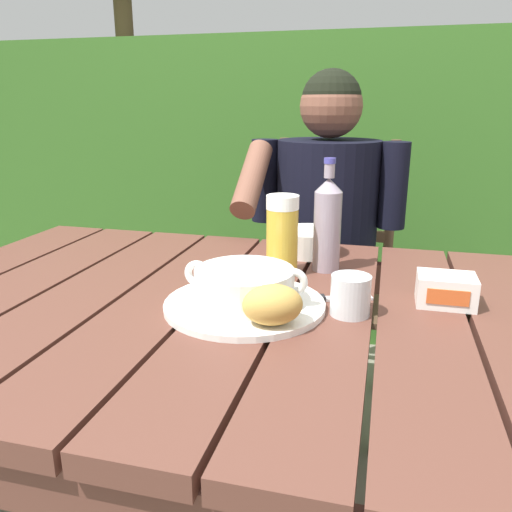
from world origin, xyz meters
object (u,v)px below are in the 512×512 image
(soup_bowl, at_px, (245,285))
(table_knife, at_px, (323,298))
(beer_glass, at_px, (282,235))
(diner_bowl, at_px, (308,242))
(beer_bottle, at_px, (327,223))
(chair_near_diner, at_px, (329,286))
(serving_plate, at_px, (245,305))
(butter_tub, at_px, (446,290))
(bread_roll, at_px, (273,305))
(person_eating, at_px, (323,237))
(water_glass_small, at_px, (351,295))

(soup_bowl, xyz_separation_m, table_knife, (0.14, 0.07, -0.04))
(beer_glass, height_order, diner_bowl, beer_glass)
(beer_bottle, bearing_deg, soup_bowl, -114.17)
(chair_near_diner, distance_m, serving_plate, 0.97)
(butter_tub, bearing_deg, bread_roll, -146.28)
(beer_glass, relative_size, beer_bottle, 0.70)
(chair_near_diner, xyz_separation_m, diner_bowl, (-0.00, -0.54, 0.31))
(chair_near_diner, xyz_separation_m, beer_glass, (-0.03, -0.72, 0.37))
(chair_near_diner, distance_m, person_eating, 0.31)
(serving_plate, height_order, water_glass_small, water_glass_small)
(person_eating, relative_size, serving_plate, 4.15)
(person_eating, relative_size, beer_bottle, 4.91)
(beer_glass, relative_size, water_glass_small, 2.41)
(serving_plate, relative_size, water_glass_small, 4.09)
(chair_near_diner, height_order, water_glass_small, chair_near_diner)
(serving_plate, xyz_separation_m, water_glass_small, (0.19, 0.02, 0.03))
(butter_tub, distance_m, table_knife, 0.23)
(person_eating, height_order, bread_roll, person_eating)
(beer_bottle, bearing_deg, diner_bowl, 115.92)
(person_eating, xyz_separation_m, water_glass_small, (0.13, -0.71, 0.08))
(table_knife, relative_size, diner_bowl, 1.02)
(bread_roll, xyz_separation_m, beer_glass, (-0.04, 0.29, 0.04))
(serving_plate, height_order, beer_bottle, beer_bottle)
(beer_bottle, height_order, water_glass_small, beer_bottle)
(person_eating, distance_m, soup_bowl, 0.73)
(person_eating, height_order, butter_tub, person_eating)
(bread_roll, relative_size, beer_bottle, 0.48)
(beer_glass, xyz_separation_m, water_glass_small, (0.16, -0.19, -0.05))
(person_eating, bearing_deg, diner_bowl, -89.52)
(bread_roll, height_order, beer_glass, beer_glass)
(person_eating, xyz_separation_m, table_knife, (0.08, -0.65, 0.05))
(person_eating, height_order, soup_bowl, person_eating)
(chair_near_diner, bearing_deg, water_glass_small, -81.77)
(person_eating, relative_size, water_glass_small, 16.93)
(soup_bowl, bearing_deg, beer_bottle, 65.83)
(serving_plate, distance_m, butter_tub, 0.38)
(soup_bowl, height_order, water_glass_small, soup_bowl)
(beer_bottle, bearing_deg, butter_tub, -32.11)
(chair_near_diner, height_order, soup_bowl, chair_near_diner)
(beer_bottle, distance_m, butter_tub, 0.30)
(beer_bottle, height_order, diner_bowl, beer_bottle)
(chair_near_diner, height_order, bread_roll, chair_near_diner)
(chair_near_diner, distance_m, soup_bowl, 0.98)
(soup_bowl, height_order, table_knife, soup_bowl)
(butter_tub, bearing_deg, water_glass_small, -151.33)
(soup_bowl, distance_m, table_knife, 0.16)
(person_eating, relative_size, butter_tub, 11.75)
(soup_bowl, bearing_deg, beer_glass, 82.82)
(beer_glass, height_order, water_glass_small, beer_glass)
(serving_plate, relative_size, beer_bottle, 1.18)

